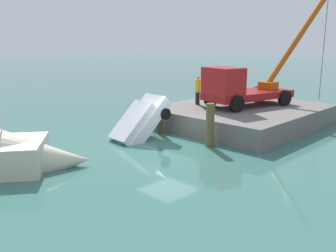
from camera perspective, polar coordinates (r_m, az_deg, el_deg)
ground at (r=19.61m, az=0.05°, el=-2.89°), size 200.00×200.00×0.00m
dock at (r=24.79m, az=11.28°, el=1.65°), size 10.03×8.56×1.18m
crane_truck at (r=24.23m, az=11.27°, el=6.05°), size 8.45×4.70×7.35m
dock_worker at (r=24.83m, az=4.55°, el=5.52°), size 0.34×0.34×1.88m
salvaged_car at (r=20.58m, az=-5.13°, el=-0.52°), size 3.99×2.29×3.80m
piling_near at (r=21.78m, az=-1.25°, el=1.31°), size 0.32×0.32×1.91m
piling_mid at (r=19.15m, az=6.42°, el=0.12°), size 0.43×0.43×2.25m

